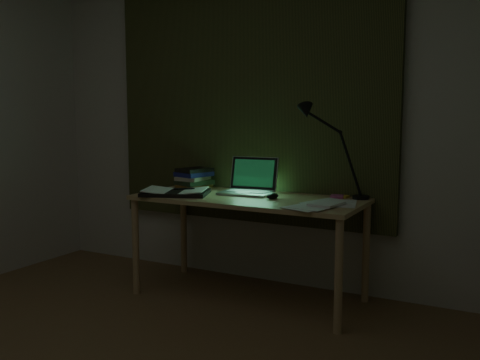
% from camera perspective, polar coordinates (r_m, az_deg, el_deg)
% --- Properties ---
extents(wall_back, '(3.50, 0.00, 2.50)m').
position_cam_1_polar(wall_back, '(3.97, 1.11, 7.17)').
color(wall_back, beige).
rests_on(wall_back, ground).
extents(curtain, '(2.20, 0.06, 2.00)m').
position_cam_1_polar(curtain, '(3.94, 0.85, 10.08)').
color(curtain, '#2D3219').
rests_on(curtain, wall_back).
extents(desk, '(1.52, 0.66, 0.69)m').
position_cam_1_polar(desk, '(3.63, 0.90, -7.23)').
color(desk, tan).
rests_on(desk, floor).
extents(laptop, '(0.38, 0.42, 0.25)m').
position_cam_1_polar(laptop, '(3.66, 0.65, 0.42)').
color(laptop, '#A6A5AA').
rests_on(laptop, desk).
extents(open_textbook, '(0.52, 0.45, 0.04)m').
position_cam_1_polar(open_textbook, '(3.68, -6.87, -1.26)').
color(open_textbook, white).
rests_on(open_textbook, desk).
extents(book_stack, '(0.23, 0.26, 0.16)m').
position_cam_1_polar(book_stack, '(3.99, -4.90, 0.26)').
color(book_stack, white).
rests_on(book_stack, desk).
extents(loose_papers, '(0.36, 0.38, 0.02)m').
position_cam_1_polar(loose_papers, '(3.29, 8.47, -2.45)').
color(loose_papers, white).
rests_on(loose_papers, desk).
extents(mouse, '(0.09, 0.11, 0.04)m').
position_cam_1_polar(mouse, '(3.48, 3.49, -1.72)').
color(mouse, black).
rests_on(mouse, desk).
extents(sticky_yellow, '(0.08, 0.08, 0.01)m').
position_cam_1_polar(sticky_yellow, '(3.59, 10.93, -1.73)').
color(sticky_yellow, yellow).
rests_on(sticky_yellow, desk).
extents(sticky_pink, '(0.10, 0.10, 0.02)m').
position_cam_1_polar(sticky_pink, '(3.57, 10.32, -1.74)').
color(sticky_pink, '#C54C8C').
rests_on(sticky_pink, desk).
extents(desk_lamp, '(0.44, 0.36, 0.59)m').
position_cam_1_polar(desk_lamp, '(3.53, 12.88, 2.72)').
color(desk_lamp, black).
rests_on(desk_lamp, desk).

